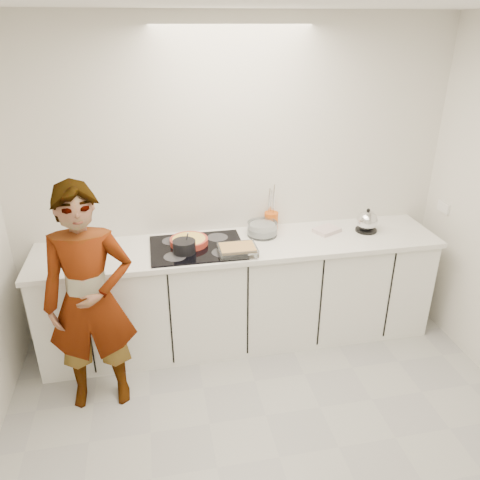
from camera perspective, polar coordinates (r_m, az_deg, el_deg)
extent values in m
cube|color=#AAABA5|center=(3.29, 4.82, -24.88)|extent=(3.60, 3.20, 0.00)
cube|color=silver|center=(3.87, -0.84, 6.80)|extent=(3.60, 0.00, 2.60)
cube|color=white|center=(4.39, 23.56, 3.70)|extent=(0.02, 0.15, 0.09)
cube|color=white|center=(3.95, 0.07, -6.66)|extent=(3.20, 0.58, 0.87)
cube|color=white|center=(3.73, 0.08, -0.70)|extent=(3.24, 0.64, 0.04)
cube|color=black|center=(3.66, -5.25, -0.91)|extent=(0.72, 0.54, 0.01)
cylinder|color=#AB3324|center=(3.69, -6.24, -0.16)|extent=(0.37, 0.37, 0.05)
cylinder|color=#EEC752|center=(3.69, -6.25, 0.10)|extent=(0.32, 0.32, 0.01)
cylinder|color=black|center=(3.55, -6.81, -0.82)|extent=(0.20, 0.20, 0.10)
cylinder|color=silver|center=(3.55, -6.55, -0.03)|extent=(0.04, 0.07, 0.15)
cube|color=silver|center=(3.53, -0.32, -1.21)|extent=(0.29, 0.21, 0.05)
cube|color=tan|center=(3.52, -0.32, -0.93)|extent=(0.26, 0.18, 0.02)
cylinder|color=silver|center=(3.85, 2.73, 1.37)|extent=(0.33, 0.33, 0.12)
cylinder|color=white|center=(3.86, 2.72, 1.13)|extent=(0.28, 0.28, 0.05)
cube|color=white|center=(3.99, 10.52, 1.18)|extent=(0.25, 0.23, 0.03)
cylinder|color=black|center=(4.08, 15.10, 1.18)|extent=(0.22, 0.22, 0.02)
sphere|color=silver|center=(4.05, 15.23, 2.27)|extent=(0.21, 0.21, 0.17)
sphere|color=black|center=(4.02, 15.38, 3.51)|extent=(0.04, 0.04, 0.03)
cylinder|color=#CF520D|center=(3.98, 3.82, 2.38)|extent=(0.14, 0.14, 0.15)
imported|color=white|center=(3.30, -17.82, -7.10)|extent=(0.60, 0.40, 1.65)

